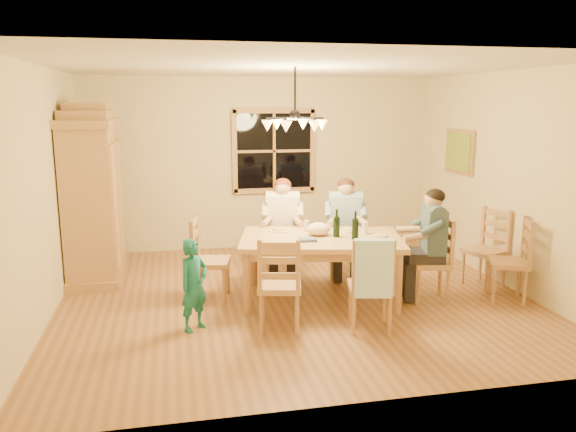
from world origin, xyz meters
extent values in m
plane|color=brown|center=(0.00, 0.00, 0.00)|extent=(5.50, 5.50, 0.00)
cube|color=white|center=(0.00, 0.00, 2.70)|extent=(5.50, 5.00, 0.02)
cube|color=beige|center=(0.00, 2.50, 1.35)|extent=(5.50, 0.02, 2.70)
cube|color=beige|center=(-2.75, 0.00, 1.35)|extent=(0.02, 5.00, 2.70)
cube|color=beige|center=(2.75, 0.00, 1.35)|extent=(0.02, 5.00, 2.70)
cube|color=black|center=(0.20, 2.48, 1.55)|extent=(1.20, 0.03, 1.20)
cube|color=tan|center=(0.20, 2.46, 1.55)|extent=(1.30, 0.06, 1.30)
cube|color=#9E7C44|center=(2.72, 1.20, 1.60)|extent=(0.04, 0.78, 0.64)
cube|color=#1E6B2D|center=(2.69, 1.20, 1.60)|extent=(0.02, 0.68, 0.54)
cylinder|color=black|center=(0.00, 0.00, 2.44)|extent=(0.02, 0.02, 0.53)
sphere|color=black|center=(0.00, 0.00, 2.17)|extent=(0.12, 0.12, 0.12)
cylinder|color=black|center=(0.16, 0.00, 2.13)|extent=(0.34, 0.02, 0.02)
cone|color=#FFB259|center=(0.32, 0.00, 2.05)|extent=(0.13, 0.13, 0.12)
cylinder|color=black|center=(0.08, 0.14, 2.13)|extent=(0.19, 0.31, 0.02)
cone|color=#FFB259|center=(0.16, 0.28, 2.05)|extent=(0.13, 0.13, 0.12)
cylinder|color=black|center=(-0.08, 0.14, 2.13)|extent=(0.19, 0.31, 0.02)
cone|color=#FFB259|center=(-0.16, 0.28, 2.05)|extent=(0.13, 0.13, 0.12)
cylinder|color=black|center=(-0.16, 0.00, 2.13)|extent=(0.34, 0.02, 0.02)
cone|color=#FFB259|center=(-0.32, 0.00, 2.05)|extent=(0.13, 0.13, 0.12)
cylinder|color=black|center=(-0.08, -0.14, 2.13)|extent=(0.19, 0.31, 0.02)
cone|color=#FFB259|center=(-0.16, -0.28, 2.05)|extent=(0.13, 0.13, 0.12)
cylinder|color=black|center=(0.08, -0.14, 2.13)|extent=(0.19, 0.31, 0.02)
cone|color=#FFB259|center=(0.16, -0.28, 2.05)|extent=(0.13, 0.13, 0.12)
cube|color=#9E7C44|center=(-2.43, 1.31, 1.00)|extent=(0.60, 1.30, 2.00)
cube|color=#9E7C44|center=(-2.43, 1.31, 2.05)|extent=(0.66, 1.40, 0.10)
cube|color=#9E7C44|center=(-2.43, 1.31, 2.15)|extent=(0.58, 1.00, 0.12)
cube|color=#9E7C44|center=(-2.43, 1.31, 2.25)|extent=(0.52, 0.55, 0.10)
cube|color=tan|center=(-2.12, 0.98, 1.00)|extent=(0.03, 0.55, 1.60)
cube|color=tan|center=(-2.12, 1.64, 1.00)|extent=(0.03, 0.55, 1.60)
cube|color=#9E7C44|center=(-2.43, 1.31, 0.06)|extent=(0.66, 1.40, 0.12)
cube|color=#B47D50|center=(0.29, -0.14, 0.73)|extent=(2.07, 1.51, 0.06)
cube|color=tan|center=(0.29, -0.14, 0.65)|extent=(1.89, 1.33, 0.10)
cylinder|color=tan|center=(-0.63, -0.42, 0.35)|extent=(0.09, 0.09, 0.70)
cylinder|color=tan|center=(1.00, -0.77, 0.35)|extent=(0.09, 0.09, 0.70)
cylinder|color=tan|center=(-0.43, 0.50, 0.35)|extent=(0.09, 0.09, 0.70)
cylinder|color=tan|center=(1.20, 0.14, 0.35)|extent=(0.09, 0.09, 0.70)
cube|color=tan|center=(0.02, 0.82, 0.45)|extent=(0.52, 0.50, 0.06)
cube|color=tan|center=(0.02, 0.82, 0.72)|extent=(0.38, 0.13, 0.54)
cube|color=tan|center=(0.83, 0.65, 0.45)|extent=(0.52, 0.50, 0.06)
cube|color=tan|center=(0.83, 0.65, 0.72)|extent=(0.38, 0.13, 0.54)
cube|color=tan|center=(-0.36, -0.90, 0.45)|extent=(0.52, 0.50, 0.06)
cube|color=tan|center=(-0.36, -0.90, 0.72)|extent=(0.38, 0.13, 0.54)
cube|color=tan|center=(0.56, -1.10, 0.45)|extent=(0.52, 0.50, 0.06)
cube|color=tan|center=(0.56, -1.10, 0.72)|extent=(0.38, 0.13, 0.54)
cube|color=tan|center=(-0.98, 0.14, 0.45)|extent=(0.50, 0.52, 0.06)
cube|color=tan|center=(-0.98, 0.14, 0.72)|extent=(0.13, 0.38, 0.54)
cube|color=tan|center=(1.55, -0.41, 0.45)|extent=(0.50, 0.52, 0.06)
cube|color=tan|center=(1.55, -0.41, 0.72)|extent=(0.13, 0.38, 0.54)
cube|color=beige|center=(0.02, 0.82, 0.84)|extent=(0.44, 0.30, 0.52)
cube|color=#262328|center=(0.02, 0.82, 0.53)|extent=(0.46, 0.49, 0.14)
sphere|color=tan|center=(0.02, 0.82, 1.22)|extent=(0.21, 0.21, 0.21)
ellipsoid|color=#592614|center=(0.02, 0.82, 1.25)|extent=(0.22, 0.22, 0.17)
cube|color=#375A98|center=(0.83, 0.65, 0.84)|extent=(0.44, 0.30, 0.52)
cube|color=#262328|center=(0.83, 0.65, 0.53)|extent=(0.46, 0.49, 0.14)
sphere|color=tan|center=(0.83, 0.65, 1.22)|extent=(0.21, 0.21, 0.21)
ellipsoid|color=#381E11|center=(0.83, 0.65, 1.25)|extent=(0.22, 0.22, 0.17)
cube|color=#3E5363|center=(1.55, -0.41, 0.84)|extent=(0.30, 0.44, 0.52)
cube|color=#262328|center=(1.55, -0.41, 0.53)|extent=(0.49, 0.46, 0.14)
sphere|color=tan|center=(1.55, -0.41, 1.22)|extent=(0.21, 0.21, 0.21)
ellipsoid|color=black|center=(1.55, -0.41, 1.25)|extent=(0.22, 0.22, 0.17)
cube|color=#B3D9F2|center=(0.52, -1.28, 0.70)|extent=(0.39, 0.18, 0.58)
cylinder|color=black|center=(0.46, -0.17, 0.93)|extent=(0.08, 0.08, 0.33)
cylinder|color=black|center=(0.64, -0.32, 0.93)|extent=(0.08, 0.08, 0.33)
cylinder|color=white|center=(-0.13, 0.26, 0.77)|extent=(0.26, 0.26, 0.02)
cylinder|color=white|center=(0.69, 0.10, 0.77)|extent=(0.26, 0.26, 0.02)
cylinder|color=white|center=(0.95, -0.33, 0.77)|extent=(0.26, 0.26, 0.02)
cylinder|color=silver|center=(0.18, 0.16, 0.83)|extent=(0.06, 0.06, 0.14)
cylinder|color=silver|center=(0.84, -0.08, 0.83)|extent=(0.06, 0.06, 0.14)
ellipsoid|color=tan|center=(0.81, -0.60, 0.82)|extent=(0.20, 0.20, 0.11)
cube|color=#465180|center=(0.09, -0.30, 0.78)|extent=(0.21, 0.17, 0.03)
ellipsoid|color=beige|center=(0.28, -0.05, 0.84)|extent=(0.28, 0.22, 0.15)
imported|color=#196F71|center=(-1.22, -0.76, 0.48)|extent=(0.41, 0.40, 0.96)
cube|color=tan|center=(2.45, -0.60, 0.45)|extent=(0.56, 0.57, 0.06)
cube|color=tan|center=(2.45, -0.60, 0.72)|extent=(0.20, 0.37, 0.54)
cube|color=tan|center=(2.45, -0.08, 0.45)|extent=(0.55, 0.56, 0.06)
cube|color=tan|center=(2.45, -0.08, 0.72)|extent=(0.18, 0.37, 0.54)
camera|label=1|loc=(-1.38, -6.31, 2.31)|focal=35.00mm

